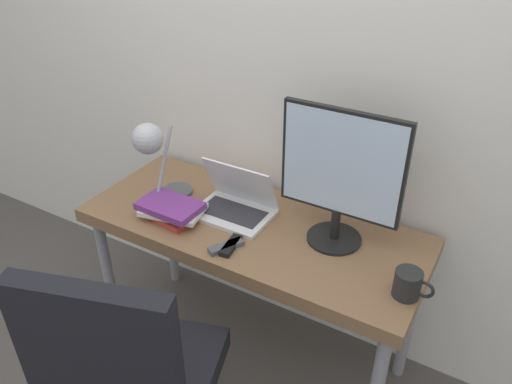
{
  "coord_description": "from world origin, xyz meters",
  "views": [
    {
      "loc": [
        0.86,
        -1.16,
        1.96
      ],
      "look_at": [
        0.04,
        0.26,
        0.95
      ],
      "focal_mm": 35.0,
      "sensor_mm": 36.0,
      "label": 1
    }
  ],
  "objects_px": {
    "office_chair": "(127,374)",
    "book_stack": "(172,210)",
    "monitor": "(341,173)",
    "desk_lamp": "(153,147)",
    "mug": "(408,284)",
    "laptop": "(235,204)"
  },
  "relations": [
    {
      "from": "monitor",
      "to": "office_chair",
      "type": "distance_m",
      "value": 1.01
    },
    {
      "from": "laptop",
      "to": "mug",
      "type": "distance_m",
      "value": 0.78
    },
    {
      "from": "book_stack",
      "to": "mug",
      "type": "bearing_deg",
      "value": 1.67
    },
    {
      "from": "office_chair",
      "to": "book_stack",
      "type": "distance_m",
      "value": 0.69
    },
    {
      "from": "monitor",
      "to": "office_chair",
      "type": "height_order",
      "value": "monitor"
    },
    {
      "from": "monitor",
      "to": "book_stack",
      "type": "relative_size",
      "value": 1.95
    },
    {
      "from": "mug",
      "to": "monitor",
      "type": "bearing_deg",
      "value": 152.64
    },
    {
      "from": "office_chair",
      "to": "mug",
      "type": "xyz_separation_m",
      "value": [
        0.72,
        0.62,
        0.23
      ]
    },
    {
      "from": "laptop",
      "to": "desk_lamp",
      "type": "relative_size",
      "value": 0.81
    },
    {
      "from": "monitor",
      "to": "mug",
      "type": "relative_size",
      "value": 3.96
    },
    {
      "from": "mug",
      "to": "desk_lamp",
      "type": "bearing_deg",
      "value": 179.1
    },
    {
      "from": "book_stack",
      "to": "mug",
      "type": "distance_m",
      "value": 0.98
    },
    {
      "from": "book_stack",
      "to": "mug",
      "type": "height_order",
      "value": "mug"
    },
    {
      "from": "book_stack",
      "to": "office_chair",
      "type": "bearing_deg",
      "value": -66.5
    },
    {
      "from": "office_chair",
      "to": "mug",
      "type": "distance_m",
      "value": 0.98
    },
    {
      "from": "desk_lamp",
      "to": "office_chair",
      "type": "distance_m",
      "value": 0.87
    },
    {
      "from": "monitor",
      "to": "book_stack",
      "type": "xyz_separation_m",
      "value": [
        -0.65,
        -0.2,
        -0.26
      ]
    },
    {
      "from": "laptop",
      "to": "desk_lamp",
      "type": "height_order",
      "value": "desk_lamp"
    },
    {
      "from": "mug",
      "to": "laptop",
      "type": "bearing_deg",
      "value": 170.03
    },
    {
      "from": "monitor",
      "to": "mug",
      "type": "height_order",
      "value": "monitor"
    },
    {
      "from": "office_chair",
      "to": "mug",
      "type": "height_order",
      "value": "office_chair"
    },
    {
      "from": "laptop",
      "to": "mug",
      "type": "height_order",
      "value": "laptop"
    }
  ]
}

